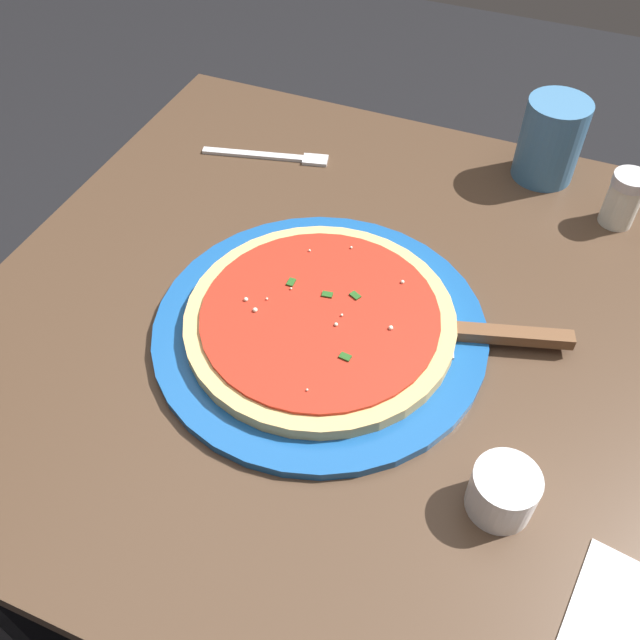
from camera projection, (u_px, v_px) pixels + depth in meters
name	position (u px, v px, depth m)	size (l,w,h in m)	color
ground_plane	(348.00, 565.00, 1.33)	(5.00, 5.00, 0.00)	black
restaurant_table	(361.00, 390.00, 0.90)	(0.91, 0.84, 0.72)	black
serving_plate	(320.00, 328.00, 0.77)	(0.38, 0.38, 0.01)	#195199
pizza	(320.00, 319.00, 0.76)	(0.30, 0.30, 0.02)	#DBB26B
pizza_server	(476.00, 334.00, 0.75)	(0.22, 0.10, 0.01)	silver
cup_tall_drink	(551.00, 140.00, 0.93)	(0.08, 0.08, 0.11)	teal
cup_small_sauce	(503.00, 492.00, 0.62)	(0.06, 0.06, 0.05)	silver
fork	(273.00, 156.00, 1.00)	(0.18, 0.06, 0.00)	silver
parmesan_shaker	(624.00, 199.00, 0.88)	(0.05, 0.05, 0.07)	silver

